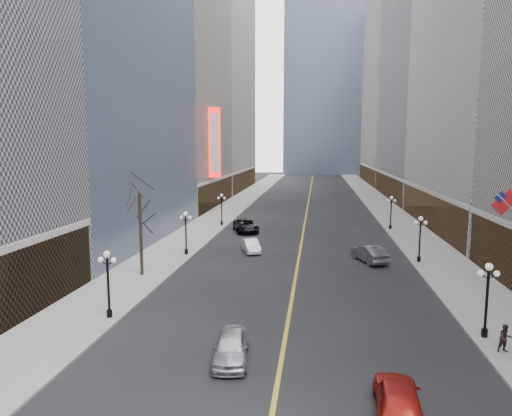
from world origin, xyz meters
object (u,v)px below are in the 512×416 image
(streetlamp_east_3, at_px, (391,209))
(car_sb_mid, at_px, (398,399))
(streetlamp_west_2, at_px, (186,228))
(car_nb_near, at_px, (231,347))
(car_nb_mid, at_px, (251,246))
(streetlamp_west_3, at_px, (222,206))
(streetlamp_east_2, at_px, (420,234))
(streetlamp_west_1, at_px, (108,277))
(streetlamp_east_1, at_px, (487,292))
(car_sb_far, at_px, (369,253))
(car_nb_far, at_px, (246,226))

(streetlamp_east_3, bearing_deg, car_sb_mid, -98.25)
(streetlamp_west_2, bearing_deg, car_nb_near, -68.10)
(car_nb_mid, bearing_deg, streetlamp_west_3, 94.24)
(car_sb_mid, bearing_deg, car_nb_mid, -65.89)
(streetlamp_east_2, height_order, streetlamp_west_1, same)
(car_nb_near, bearing_deg, streetlamp_west_1, 145.93)
(streetlamp_east_1, relative_size, car_nb_mid, 1.07)
(streetlamp_east_3, bearing_deg, car_nb_near, -109.59)
(streetlamp_west_2, bearing_deg, streetlamp_east_3, 37.33)
(streetlamp_west_2, bearing_deg, car_sb_far, -0.36)
(streetlamp_east_1, distance_m, car_nb_far, 37.41)
(streetlamp_west_2, xyz_separation_m, car_nb_near, (9.12, -22.68, -2.13))
(streetlamp_east_1, height_order, car_nb_far, streetlamp_east_1)
(streetlamp_east_1, distance_m, car_sb_far, 18.62)
(streetlamp_east_2, relative_size, streetlamp_west_1, 1.00)
(car_nb_near, height_order, car_sb_far, car_sb_far)
(streetlamp_east_2, bearing_deg, car_sb_mid, -103.62)
(streetlamp_east_3, xyz_separation_m, car_sb_far, (-4.78, -18.12, -2.06))
(car_nb_mid, xyz_separation_m, car_sb_mid, (10.57, -29.30, 0.12))
(streetlamp_east_1, distance_m, streetlamp_west_3, 43.05)
(streetlamp_west_3, height_order, car_nb_near, streetlamp_west_3)
(streetlamp_west_1, xyz_separation_m, car_nb_mid, (6.54, 20.50, -2.20))
(streetlamp_east_2, xyz_separation_m, streetlamp_west_1, (-23.60, -18.00, 0.00))
(streetlamp_west_1, distance_m, car_nb_near, 10.47)
(streetlamp_east_2, bearing_deg, streetlamp_west_2, 180.00)
(car_nb_far, bearing_deg, car_nb_near, -101.18)
(streetlamp_west_3, bearing_deg, streetlamp_east_2, -37.33)
(streetlamp_east_1, relative_size, streetlamp_east_2, 1.00)
(streetlamp_west_2, bearing_deg, car_nb_far, 73.31)
(car_nb_mid, xyz_separation_m, car_nb_far, (-2.37, 11.40, 0.14))
(streetlamp_east_2, xyz_separation_m, streetlamp_west_3, (-23.60, 18.00, 0.00))
(streetlamp_east_3, xyz_separation_m, car_nb_mid, (-17.06, -15.50, -2.20))
(streetlamp_east_1, height_order, streetlamp_west_1, same)
(streetlamp_west_2, bearing_deg, car_sb_mid, -57.45)
(streetlamp_east_1, relative_size, streetlamp_east_3, 1.00)
(streetlamp_west_3, relative_size, car_sb_mid, 0.94)
(streetlamp_east_2, xyz_separation_m, car_sb_mid, (-6.49, -26.80, -2.09))
(streetlamp_west_2, height_order, car_sb_far, streetlamp_west_2)
(streetlamp_east_1, relative_size, car_sb_far, 0.89)
(car_nb_far, bearing_deg, streetlamp_west_1, -116.33)
(car_nb_far, relative_size, car_sb_far, 1.18)
(streetlamp_west_1, xyz_separation_m, car_nb_near, (9.12, -4.68, -2.13))
(streetlamp_west_1, distance_m, streetlamp_west_3, 36.00)
(car_nb_near, relative_size, car_sb_mid, 0.95)
(streetlamp_west_1, relative_size, streetlamp_west_3, 1.00)
(car_sb_far, bearing_deg, streetlamp_east_2, 160.15)
(streetlamp_west_3, bearing_deg, streetlamp_east_1, -56.75)
(streetlamp_west_1, xyz_separation_m, car_sb_far, (18.82, 17.88, -2.06))
(streetlamp_west_3, relative_size, car_sb_far, 0.89)
(streetlamp_east_3, height_order, car_sb_far, streetlamp_east_3)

